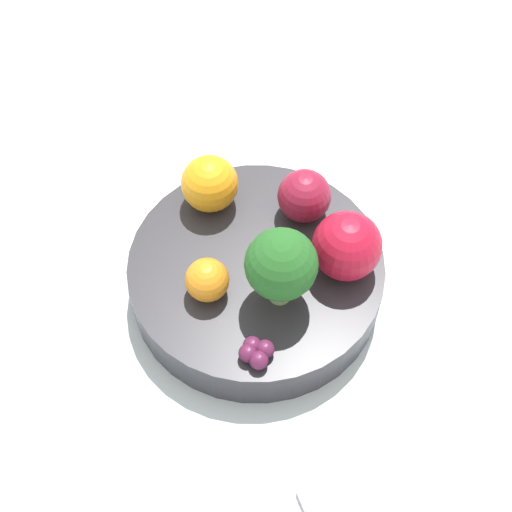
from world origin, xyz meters
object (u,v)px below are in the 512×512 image
(orange_front, at_px, (207,280))
(bowl, at_px, (256,276))
(broccoli, at_px, (281,265))
(orange_back, at_px, (210,184))
(grape_cluster, at_px, (256,352))
(apple_red, at_px, (347,246))
(apple_green, at_px, (304,196))

(orange_front, bearing_deg, bowl, 109.54)
(bowl, distance_m, orange_front, 0.06)
(broccoli, bearing_deg, orange_back, -165.24)
(bowl, height_order, grape_cluster, grape_cluster)
(apple_red, distance_m, orange_front, 0.11)
(apple_green, bearing_deg, apple_red, 13.26)
(bowl, bearing_deg, grape_cluster, -16.48)
(apple_red, distance_m, grape_cluster, 0.11)
(bowl, height_order, orange_back, orange_back)
(bowl, xyz_separation_m, apple_red, (0.02, 0.07, 0.05))
(orange_front, relative_size, grape_cluster, 1.27)
(orange_front, distance_m, grape_cluster, 0.07)
(orange_back, bearing_deg, apple_green, 65.04)
(orange_back, bearing_deg, bowl, 15.05)
(broccoli, bearing_deg, orange_front, -110.43)
(broccoli, xyz_separation_m, apple_red, (-0.01, 0.06, -0.02))
(broccoli, xyz_separation_m, apple_green, (-0.07, 0.05, -0.02))
(grape_cluster, bearing_deg, orange_front, -162.76)
(apple_red, relative_size, apple_green, 1.24)
(broccoli, relative_size, orange_front, 2.10)
(orange_front, xyz_separation_m, grape_cluster, (0.07, 0.02, -0.01))
(apple_green, distance_m, grape_cluster, 0.15)
(apple_red, bearing_deg, orange_front, -93.62)
(apple_red, bearing_deg, grape_cluster, -57.55)
(bowl, bearing_deg, broccoli, 14.19)
(bowl, relative_size, grape_cluster, 7.67)
(orange_front, bearing_deg, orange_back, 164.15)
(apple_red, bearing_deg, apple_green, -166.74)
(broccoli, relative_size, grape_cluster, 2.67)
(orange_back, relative_size, grape_cluster, 1.77)
(apple_green, xyz_separation_m, orange_back, (-0.03, -0.07, 0.00))
(orange_front, distance_m, orange_back, 0.09)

